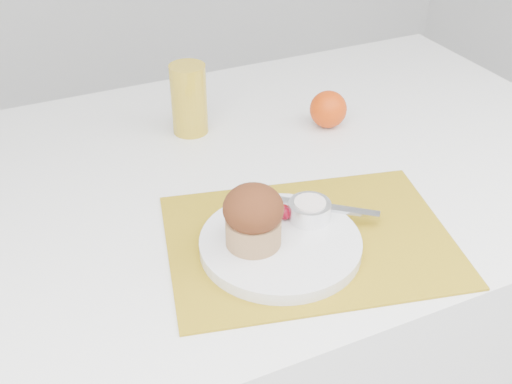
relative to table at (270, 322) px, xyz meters
name	(u,v)px	position (x,y,z in m)	size (l,w,h in m)	color
table	(270,322)	(0.00, 0.00, 0.00)	(1.20, 0.80, 0.75)	white
placemat	(309,240)	(-0.05, -0.21, 0.38)	(0.40, 0.29, 0.00)	#A58316
plate	(280,244)	(-0.09, -0.21, 0.39)	(0.22, 0.22, 0.02)	white
ramekin	(310,211)	(-0.03, -0.19, 0.41)	(0.06, 0.06, 0.03)	white
cream	(310,203)	(-0.03, -0.19, 0.42)	(0.05, 0.05, 0.01)	silver
raspberry_near	(285,213)	(-0.07, -0.17, 0.41)	(0.02, 0.02, 0.02)	#54020F
raspberry_far	(284,210)	(-0.06, -0.16, 0.40)	(0.02, 0.02, 0.02)	#550207
butter_knife	(317,206)	(-0.01, -0.17, 0.40)	(0.18, 0.01, 0.00)	#B6B9BF
orange	(328,109)	(0.15, 0.08, 0.41)	(0.07, 0.07, 0.07)	#D64007
juice_glass	(189,99)	(-0.09, 0.16, 0.44)	(0.06, 0.06, 0.13)	gold
muffin	(253,216)	(-0.13, -0.21, 0.44)	(0.09, 0.09, 0.09)	tan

